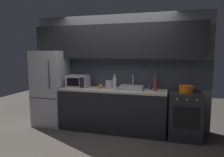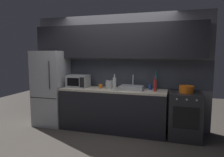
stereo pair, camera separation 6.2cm
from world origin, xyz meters
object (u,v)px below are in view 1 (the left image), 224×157
wine_bottle_clear (115,84)px  mug_blue (150,87)px  oven_range (185,115)px  mug_orange (101,86)px  refrigerator (51,88)px  microwave (78,81)px  wine_bottle_red (155,85)px  kettle (109,84)px  cooking_pot (186,89)px  wine_bottle_teal (156,82)px

wine_bottle_clear → mug_blue: wine_bottle_clear is taller
oven_range → mug_orange: (-1.73, 0.02, 0.49)m
mug_blue → wine_bottle_clear: bearing=-155.7°
refrigerator → microwave: refrigerator is taller
oven_range → wine_bottle_red: 0.82m
mug_orange → mug_blue: size_ratio=0.82×
microwave → wine_bottle_clear: (0.89, -0.20, 0.00)m
kettle → mug_blue: bearing=7.3°
oven_range → kettle: size_ratio=4.45×
mug_orange → mug_blue: (1.04, 0.11, 0.01)m
kettle → mug_blue: size_ratio=1.85×
refrigerator → cooking_pot: size_ratio=6.17×
kettle → cooking_pot: (1.54, -0.02, -0.02)m
wine_bottle_clear → mug_blue: size_ratio=3.07×
kettle → wine_bottle_teal: (0.96, 0.20, 0.07)m
microwave → refrigerator: bearing=-178.4°
wine_bottle_teal → cooking_pot: wine_bottle_teal is taller
microwave → wine_bottle_clear: 0.92m
mug_blue → mug_orange: bearing=-174.0°
refrigerator → wine_bottle_clear: size_ratio=5.06×
refrigerator → cooking_pot: (2.95, 0.00, 0.12)m
oven_range → cooking_pot: cooking_pot is taller
wine_bottle_teal → wine_bottle_clear: bearing=-153.5°
wine_bottle_red → cooking_pot: bearing=2.9°
refrigerator → mug_blue: bearing=3.2°
microwave → wine_bottle_red: (1.69, -0.05, -0.01)m
refrigerator → mug_blue: (2.25, 0.13, 0.10)m
mug_blue → cooking_pot: size_ratio=0.40×
wine_bottle_red → oven_range: bearing=2.9°
wine_bottle_red → wine_bottle_clear: bearing=-169.3°
wine_bottle_clear → wine_bottle_red: 0.81m
oven_range → wine_bottle_clear: 1.50m
wine_bottle_red → mug_orange: size_ratio=3.49×
oven_range → mug_blue: size_ratio=8.24×
mug_orange → wine_bottle_red: bearing=-2.3°
wine_bottle_teal → mug_blue: size_ratio=3.44×
oven_range → cooking_pot: size_ratio=3.26×
wine_bottle_red → cooking_pot: wine_bottle_red is taller
microwave → kettle: microwave is taller
wine_bottle_teal → oven_range: bearing=-20.3°
wine_bottle_clear → cooking_pot: 1.39m
microwave → mug_blue: (1.57, 0.11, -0.08)m
kettle → cooking_pot: kettle is taller
cooking_pot → mug_blue: bearing=169.8°
wine_bottle_red → mug_orange: 1.16m
wine_bottle_teal → mug_orange: wine_bottle_teal is taller
kettle → mug_orange: (-0.19, -0.00, -0.04)m
microwave → mug_orange: microwave is taller
refrigerator → wine_bottle_clear: (1.57, -0.18, 0.19)m
wine_bottle_clear → mug_blue: 0.75m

